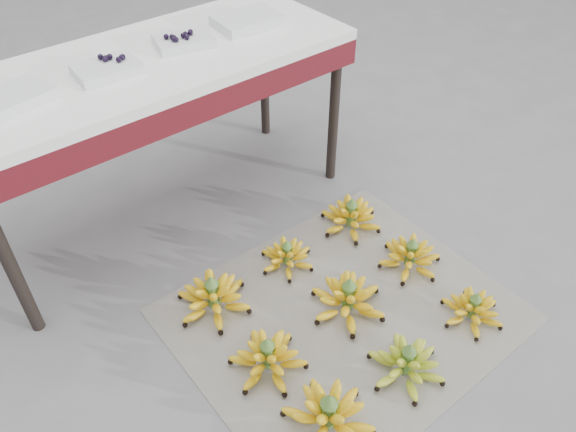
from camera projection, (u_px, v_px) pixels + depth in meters
ground at (327, 318)px, 2.22m from camera, size 60.00×60.00×0.00m
newspaper_mat at (343, 315)px, 2.23m from camera, size 1.26×1.07×0.01m
bunch_front_left at (328, 416)px, 1.83m from camera, size 0.34×0.34×0.19m
bunch_front_center at (407, 363)px, 1.99m from camera, size 0.33×0.33×0.17m
bunch_front_right at (472, 310)px, 2.18m from camera, size 0.31×0.31×0.15m
bunch_mid_left at (268, 358)px, 2.00m from camera, size 0.30×0.30×0.17m
bunch_mid_center at (348, 299)px, 2.20m from camera, size 0.40×0.40×0.18m
bunch_mid_right at (410, 256)px, 2.39m from camera, size 0.29×0.29×0.16m
bunch_back_left at (213, 297)px, 2.21m from camera, size 0.31×0.31×0.18m
bunch_back_center at (287, 256)px, 2.40m from camera, size 0.29×0.29×0.14m
bunch_back_right at (351, 217)px, 2.58m from camera, size 0.34×0.34×0.17m
vendor_table at (151, 78)px, 2.25m from camera, size 1.65×0.66×0.79m
tray_far_left at (13, 98)px, 1.91m from camera, size 0.28×0.22×0.04m
tray_left at (107, 69)px, 2.07m from camera, size 0.24×0.18×0.06m
tray_right at (184, 40)px, 2.26m from camera, size 0.26×0.22×0.06m
tray_far_right at (248, 21)px, 2.41m from camera, size 0.29×0.22×0.04m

